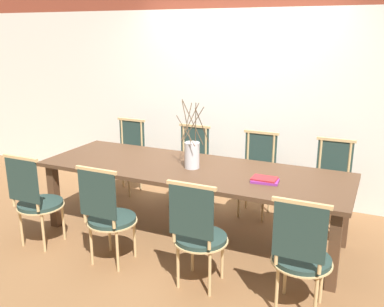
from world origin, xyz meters
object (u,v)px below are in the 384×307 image
at_px(chair_near_center, 198,232).
at_px(vase_centerpiece, 192,154).
at_px(dining_table, 192,175).
at_px(chair_far_center, 257,173).
at_px(book_stack, 265,180).

bearing_deg(chair_near_center, vase_centerpiece, 117.63).
bearing_deg(dining_table, chair_near_center, -62.32).
xyz_separation_m(dining_table, chair_far_center, (0.44, 0.83, -0.17)).
relative_size(dining_table, vase_centerpiece, 4.40).
distance_m(dining_table, book_stack, 0.79).
bearing_deg(book_stack, dining_table, 172.56).
height_order(chair_near_center, book_stack, chair_near_center).
bearing_deg(chair_near_center, chair_far_center, 90.03).
height_order(chair_near_center, chair_far_center, same).
xyz_separation_m(dining_table, book_stack, (0.78, -0.10, 0.09)).
bearing_deg(dining_table, chair_far_center, 62.37).
relative_size(chair_far_center, book_stack, 3.72).
bearing_deg(chair_near_center, dining_table, 117.68).
bearing_deg(chair_far_center, vase_centerpiece, 62.46).
height_order(dining_table, book_stack, book_stack).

